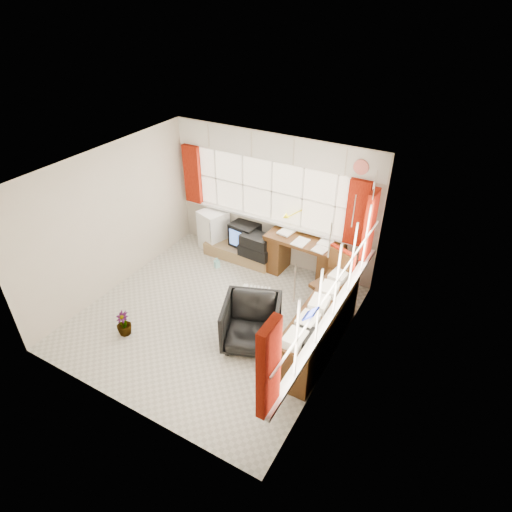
{
  "coord_description": "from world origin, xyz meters",
  "views": [
    {
      "loc": [
        3.22,
        -4.28,
        4.66
      ],
      "look_at": [
        0.48,
        0.55,
        1.03
      ],
      "focal_mm": 30.0,
      "sensor_mm": 36.0,
      "label": 1
    }
  ],
  "objects_px": {
    "office_chair": "(251,324)",
    "crt_tv": "(246,234)",
    "desk": "(305,255)",
    "credenza": "(319,327)",
    "desk_lamp": "(301,216)",
    "radiator": "(258,305)",
    "tv_bench": "(240,252)",
    "task_chair": "(335,281)",
    "mini_fridge": "(214,230)"
  },
  "relations": [
    {
      "from": "office_chair",
      "to": "crt_tv",
      "type": "relative_size",
      "value": 1.45
    },
    {
      "from": "crt_tv",
      "to": "office_chair",
      "type": "bearing_deg",
      "value": -57.29
    },
    {
      "from": "desk",
      "to": "office_chair",
      "type": "height_order",
      "value": "desk"
    },
    {
      "from": "credenza",
      "to": "desk_lamp",
      "type": "bearing_deg",
      "value": 122.59
    },
    {
      "from": "radiator",
      "to": "tv_bench",
      "type": "height_order",
      "value": "radiator"
    },
    {
      "from": "task_chair",
      "to": "office_chair",
      "type": "bearing_deg",
      "value": -121.1
    },
    {
      "from": "office_chair",
      "to": "mini_fridge",
      "type": "height_order",
      "value": "mini_fridge"
    },
    {
      "from": "desk_lamp",
      "to": "credenza",
      "type": "relative_size",
      "value": 0.22
    },
    {
      "from": "office_chair",
      "to": "crt_tv",
      "type": "bearing_deg",
      "value": 101.63
    },
    {
      "from": "credenza",
      "to": "tv_bench",
      "type": "xyz_separation_m",
      "value": [
        -2.28,
        1.52,
        -0.27
      ]
    },
    {
      "from": "crt_tv",
      "to": "mini_fridge",
      "type": "xyz_separation_m",
      "value": [
        -0.71,
        -0.05,
        -0.08
      ]
    },
    {
      "from": "desk_lamp",
      "to": "crt_tv",
      "type": "relative_size",
      "value": 0.77
    },
    {
      "from": "office_chair",
      "to": "radiator",
      "type": "height_order",
      "value": "office_chair"
    },
    {
      "from": "task_chair",
      "to": "tv_bench",
      "type": "xyz_separation_m",
      "value": [
        -2.16,
        0.62,
        -0.49
      ]
    },
    {
      "from": "credenza",
      "to": "radiator",
      "type": "bearing_deg",
      "value": 170.8
    },
    {
      "from": "office_chair",
      "to": "tv_bench",
      "type": "relative_size",
      "value": 0.6
    },
    {
      "from": "desk",
      "to": "task_chair",
      "type": "height_order",
      "value": "task_chair"
    },
    {
      "from": "tv_bench",
      "to": "mini_fridge",
      "type": "height_order",
      "value": "mini_fridge"
    },
    {
      "from": "radiator",
      "to": "mini_fridge",
      "type": "xyz_separation_m",
      "value": [
        -1.82,
        1.42,
        0.17
      ]
    },
    {
      "from": "office_chair",
      "to": "tv_bench",
      "type": "xyz_separation_m",
      "value": [
        -1.38,
        1.92,
        -0.26
      ]
    },
    {
      "from": "credenza",
      "to": "tv_bench",
      "type": "relative_size",
      "value": 1.43
    },
    {
      "from": "desk",
      "to": "credenza",
      "type": "relative_size",
      "value": 0.71
    },
    {
      "from": "task_chair",
      "to": "crt_tv",
      "type": "height_order",
      "value": "task_chair"
    },
    {
      "from": "credenza",
      "to": "mini_fridge",
      "type": "distance_m",
      "value": 3.34
    },
    {
      "from": "task_chair",
      "to": "radiator",
      "type": "relative_size",
      "value": 2.01
    },
    {
      "from": "desk",
      "to": "tv_bench",
      "type": "relative_size",
      "value": 1.01
    },
    {
      "from": "tv_bench",
      "to": "desk",
      "type": "bearing_deg",
      "value": 3.42
    },
    {
      "from": "radiator",
      "to": "crt_tv",
      "type": "distance_m",
      "value": 1.86
    },
    {
      "from": "mini_fridge",
      "to": "credenza",
      "type": "bearing_deg",
      "value": -28.61
    },
    {
      "from": "mini_fridge",
      "to": "task_chair",
      "type": "bearing_deg",
      "value": -14.0
    },
    {
      "from": "desk_lamp",
      "to": "tv_bench",
      "type": "height_order",
      "value": "desk_lamp"
    },
    {
      "from": "desk",
      "to": "credenza",
      "type": "bearing_deg",
      "value": -59.56
    },
    {
      "from": "desk_lamp",
      "to": "task_chair",
      "type": "relative_size",
      "value": 0.38
    },
    {
      "from": "task_chair",
      "to": "radiator",
      "type": "xyz_separation_m",
      "value": [
        -1.0,
        -0.72,
        -0.38
      ]
    },
    {
      "from": "credenza",
      "to": "mini_fridge",
      "type": "xyz_separation_m",
      "value": [
        -2.93,
        1.6,
        0.01
      ]
    },
    {
      "from": "desk_lamp",
      "to": "crt_tv",
      "type": "xyz_separation_m",
      "value": [
        -1.07,
        -0.14,
        -0.62
      ]
    },
    {
      "from": "desk_lamp",
      "to": "mini_fridge",
      "type": "distance_m",
      "value": 1.93
    },
    {
      "from": "desk",
      "to": "desk_lamp",
      "type": "xyz_separation_m",
      "value": [
        -0.21,
        0.19,
        0.67
      ]
    },
    {
      "from": "desk_lamp",
      "to": "radiator",
      "type": "xyz_separation_m",
      "value": [
        0.03,
        -1.61,
        -0.87
      ]
    },
    {
      "from": "credenza",
      "to": "crt_tv",
      "type": "height_order",
      "value": "credenza"
    },
    {
      "from": "office_chair",
      "to": "credenza",
      "type": "height_order",
      "value": "credenza"
    },
    {
      "from": "tv_bench",
      "to": "credenza",
      "type": "bearing_deg",
      "value": -33.71
    },
    {
      "from": "desk",
      "to": "office_chair",
      "type": "distance_m",
      "value": 2.0
    },
    {
      "from": "desk_lamp",
      "to": "office_chair",
      "type": "height_order",
      "value": "desk_lamp"
    },
    {
      "from": "office_chair",
      "to": "mini_fridge",
      "type": "bearing_deg",
      "value": 114.39
    },
    {
      "from": "desk_lamp",
      "to": "mini_fridge",
      "type": "bearing_deg",
      "value": -173.85
    },
    {
      "from": "desk",
      "to": "task_chair",
      "type": "relative_size",
      "value": 1.22
    },
    {
      "from": "office_chair",
      "to": "desk",
      "type": "bearing_deg",
      "value": 70.13
    },
    {
      "from": "desk",
      "to": "task_chair",
      "type": "xyz_separation_m",
      "value": [
        0.83,
        -0.7,
        0.18
      ]
    },
    {
      "from": "office_chair",
      "to": "tv_bench",
      "type": "height_order",
      "value": "office_chair"
    }
  ]
}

